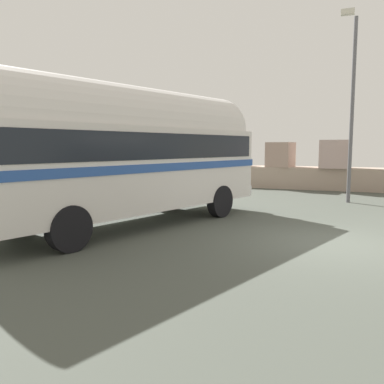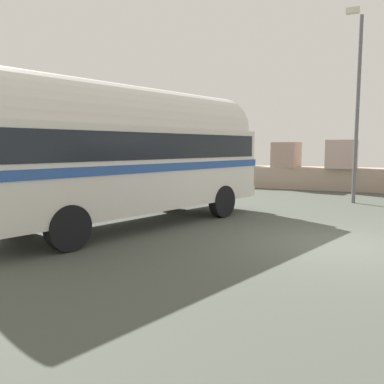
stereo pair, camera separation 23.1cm
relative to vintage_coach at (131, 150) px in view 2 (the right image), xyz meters
The scene contains 4 objects.
ground 5.66m from the vintage_coach, ahead, with size 32.00×26.00×0.02m.
breakwater 12.96m from the vintage_coach, 65.40° to the left, with size 31.36×2.28×2.49m.
vintage_coach is the anchor object (origin of this frame).
lamp_post 8.90m from the vintage_coach, 52.05° to the left, with size 0.56×1.13×6.84m.
Camera 2 is at (0.44, -9.04, 2.14)m, focal length 37.15 mm.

